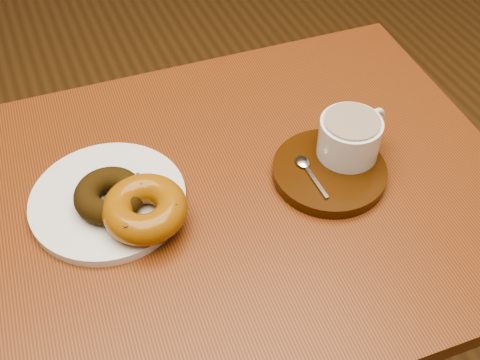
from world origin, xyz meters
name	(u,v)px	position (x,y,z in m)	size (l,w,h in m)	color
cafe_table	(228,246)	(0.04, 0.03, 0.65)	(0.86, 0.66, 0.78)	brown
donut_plate	(108,200)	(-0.12, 0.08, 0.78)	(0.22, 0.22, 0.01)	white
donut_cinnamon	(109,195)	(-0.11, 0.07, 0.81)	(0.10, 0.10, 0.03)	#32210A
donut_caramel	(145,209)	(-0.08, 0.02, 0.81)	(0.15, 0.15, 0.04)	#9B5C11
saucer	(329,172)	(0.19, 0.01, 0.79)	(0.16, 0.16, 0.02)	#341A07
coffee_cup	(350,136)	(0.23, 0.03, 0.83)	(0.12, 0.09, 0.06)	white
teaspoon	(305,165)	(0.16, 0.02, 0.80)	(0.02, 0.09, 0.01)	silver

